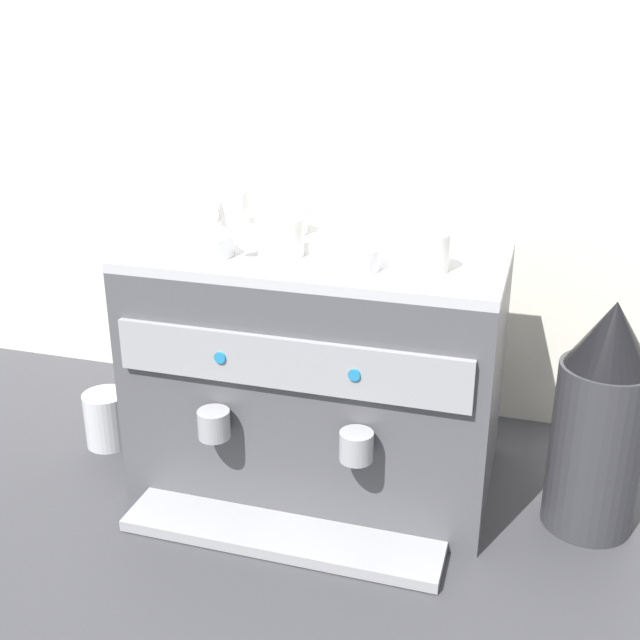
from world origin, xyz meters
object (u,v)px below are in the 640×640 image
at_px(ceramic_cup_2, 428,251).
at_px(ceramic_bowl_3, 281,222).
at_px(espresso_machine, 319,368).
at_px(ceramic_cup_0, 228,209).
at_px(ceramic_bowl_0, 404,235).
at_px(ceramic_bowl_1, 198,245).
at_px(ceramic_bowl_2, 345,257).
at_px(coffee_grinder, 600,422).
at_px(milk_pitcher, 107,419).
at_px(ceramic_cup_1, 278,236).

bearing_deg(ceramic_cup_2, ceramic_bowl_3, 154.08).
distance_m(espresso_machine, ceramic_cup_0, 0.36).
height_order(ceramic_bowl_0, ceramic_bowl_1, ceramic_bowl_0).
height_order(espresso_machine, ceramic_bowl_0, ceramic_bowl_0).
xyz_separation_m(espresso_machine, ceramic_bowl_0, (0.14, 0.08, 0.25)).
bearing_deg(ceramic_bowl_3, ceramic_bowl_1, -117.32).
xyz_separation_m(ceramic_bowl_2, coffee_grinder, (0.44, 0.06, -0.27)).
relative_size(ceramic_cup_2, ceramic_bowl_2, 0.78).
height_order(espresso_machine, milk_pitcher, espresso_machine).
bearing_deg(ceramic_bowl_2, ceramic_cup_0, 146.43).
relative_size(ceramic_cup_1, ceramic_bowl_2, 0.94).
xyz_separation_m(ceramic_bowl_0, coffee_grinder, (0.37, -0.10, -0.27)).
relative_size(ceramic_cup_0, ceramic_cup_1, 1.05).
height_order(ceramic_bowl_1, coffee_grinder, ceramic_bowl_1).
bearing_deg(ceramic_bowl_2, ceramic_cup_1, 164.25).
height_order(ceramic_cup_1, ceramic_cup_2, ceramic_cup_1).
bearing_deg(espresso_machine, ceramic_bowl_0, 30.05).
bearing_deg(ceramic_cup_1, milk_pitcher, 176.57).
distance_m(ceramic_cup_2, ceramic_bowl_1, 0.40).
xyz_separation_m(ceramic_bowl_0, milk_pitcher, (-0.60, -0.10, -0.42)).
bearing_deg(coffee_grinder, ceramic_bowl_0, 164.88).
distance_m(espresso_machine, ceramic_bowl_2, 0.27).
xyz_separation_m(ceramic_bowl_2, milk_pitcher, (-0.53, 0.06, -0.42)).
xyz_separation_m(ceramic_cup_0, ceramic_bowl_1, (0.02, -0.19, -0.02)).
distance_m(ceramic_bowl_3, milk_pitcher, 0.56).
bearing_deg(ceramic_cup_0, coffee_grinder, -10.04).
xyz_separation_m(espresso_machine, ceramic_bowl_3, (-0.10, 0.09, 0.25)).
bearing_deg(espresso_machine, ceramic_bowl_1, -156.90).
height_order(espresso_machine, ceramic_bowl_2, ceramic_bowl_2).
xyz_separation_m(ceramic_cup_1, ceramic_bowl_1, (-0.14, -0.04, -0.02)).
xyz_separation_m(espresso_machine, ceramic_bowl_1, (-0.20, -0.08, 0.25)).
bearing_deg(ceramic_cup_1, coffee_grinder, 2.77).
relative_size(ceramic_bowl_1, ceramic_bowl_2, 1.08).
relative_size(ceramic_cup_0, coffee_grinder, 0.28).
distance_m(ceramic_bowl_0, ceramic_bowl_3, 0.24).
xyz_separation_m(ceramic_cup_0, ceramic_cup_2, (0.42, -0.16, -0.00)).
relative_size(ceramic_bowl_1, milk_pitcher, 1.10).
height_order(ceramic_bowl_3, milk_pitcher, ceramic_bowl_3).
xyz_separation_m(ceramic_cup_1, milk_pitcher, (-0.40, 0.02, -0.43)).
distance_m(ceramic_bowl_1, ceramic_bowl_2, 0.27).
distance_m(ceramic_cup_2, milk_pitcher, 0.79).
bearing_deg(ceramic_cup_0, ceramic_cup_1, -44.24).
xyz_separation_m(ceramic_cup_0, ceramic_cup_1, (0.16, -0.16, -0.00)).
height_order(ceramic_cup_1, ceramic_bowl_3, ceramic_cup_1).
distance_m(espresso_machine, ceramic_bowl_0, 0.30).
xyz_separation_m(ceramic_cup_1, ceramic_bowl_3, (-0.04, 0.14, -0.01)).
distance_m(ceramic_cup_2, ceramic_bowl_0, 0.15).
height_order(ceramic_bowl_0, coffee_grinder, ceramic_bowl_0).
distance_m(ceramic_bowl_2, ceramic_bowl_3, 0.25).
xyz_separation_m(ceramic_cup_1, ceramic_cup_2, (0.26, -0.01, -0.00)).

